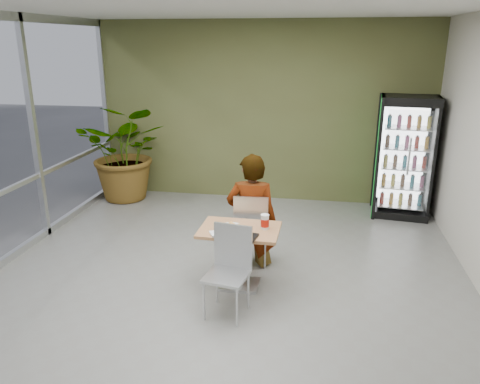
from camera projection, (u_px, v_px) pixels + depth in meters
The scene contains 12 objects.
ground at pixel (223, 289), 5.61m from camera, with size 7.00×7.00×0.00m, color slate.
room_envelope at pixel (221, 159), 5.12m from camera, with size 6.00×7.00×3.20m, color beige, non-canonical shape.
dining_table at pixel (240, 245), 5.52m from camera, with size 0.94×0.67×0.75m.
chair_far at pixel (251, 224), 6.03m from camera, with size 0.46×0.47×0.99m.
chair_near at pixel (230, 263), 5.01m from camera, with size 0.50×0.50×0.97m.
seated_woman at pixel (252, 221), 6.08m from camera, with size 0.67×0.43×1.80m, color black.
pizza_plate at pixel (231, 226), 5.50m from camera, with size 0.34×0.25×0.03m.
soda_cup at pixel (265, 222), 5.42m from camera, with size 0.10×0.10×0.18m.
napkin_stack at pixel (217, 233), 5.29m from camera, with size 0.16×0.16×0.02m, color white.
cafeteria_tray at pixel (238, 237), 5.19m from camera, with size 0.40×0.29×0.02m, color black.
beverage_fridge at pixel (405, 157), 7.72m from camera, with size 0.99×0.80×2.00m.
potted_plant at pixel (127, 152), 8.57m from camera, with size 1.60×1.38×1.78m, color #285A24.
Camera 1 is at (1.07, -4.87, 2.84)m, focal length 35.00 mm.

